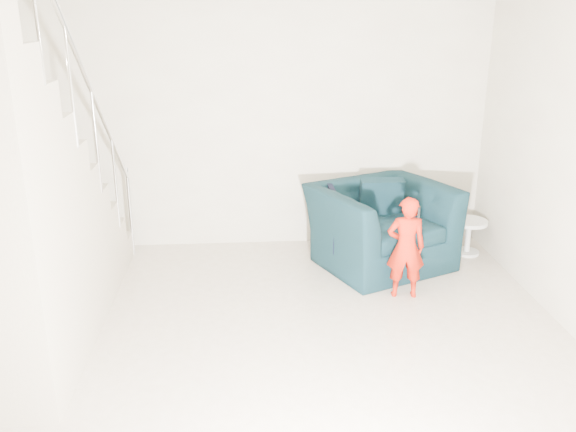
% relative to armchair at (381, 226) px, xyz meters
% --- Properties ---
extents(floor, '(5.50, 5.50, 0.00)m').
position_rel_armchair_xyz_m(floor, '(-1.21, -2.02, -0.43)').
color(floor, tan).
rests_on(floor, ground).
extents(back_wall, '(5.00, 0.00, 5.00)m').
position_rel_armchair_xyz_m(back_wall, '(-1.21, 0.73, 0.92)').
color(back_wall, '#B1A390').
rests_on(back_wall, floor).
extents(armchair, '(1.68, 1.60, 0.86)m').
position_rel_armchair_xyz_m(armchair, '(0.00, 0.00, 0.00)').
color(armchair, black).
rests_on(armchair, floor).
extents(toddler, '(0.38, 0.27, 0.99)m').
position_rel_armchair_xyz_m(toddler, '(0.06, -0.79, 0.07)').
color(toddler, '#A20509').
rests_on(toddler, floor).
extents(side_table, '(0.40, 0.40, 0.40)m').
position_rel_armchair_xyz_m(side_table, '(1.04, 0.20, -0.16)').
color(side_table, silver).
rests_on(side_table, floor).
extents(staircase, '(1.02, 3.03, 3.62)m').
position_rel_armchair_xyz_m(staircase, '(-3.21, -1.47, 0.52)').
color(staircase, '#ADA089').
rests_on(staircase, floor).
extents(cushion, '(0.46, 0.22, 0.46)m').
position_rel_armchair_xyz_m(cushion, '(0.03, 0.22, 0.24)').
color(cushion, black).
rests_on(cushion, armchair).
extents(throw, '(0.05, 0.54, 0.60)m').
position_rel_armchair_xyz_m(throw, '(-0.53, -0.03, 0.11)').
color(throw, black).
rests_on(throw, armchair).
extents(phone, '(0.04, 0.05, 0.10)m').
position_rel_armchair_xyz_m(phone, '(0.14, -0.84, 0.43)').
color(phone, black).
rests_on(phone, toddler).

